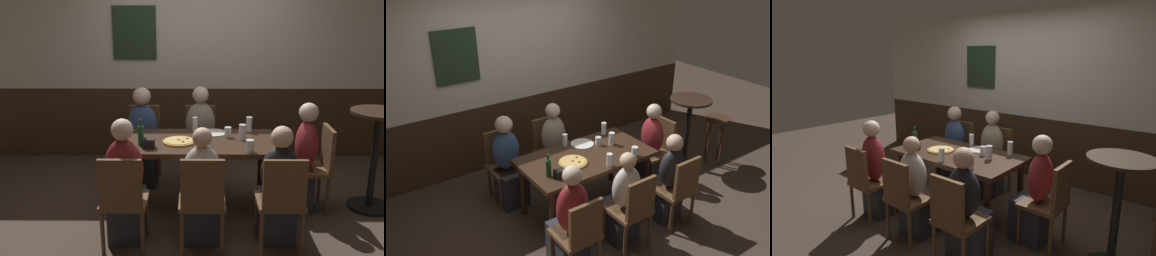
# 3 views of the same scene
# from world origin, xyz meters

# --- Properties ---
(ground_plane) EXTENTS (12.00, 12.00, 0.00)m
(ground_plane) POSITION_xyz_m (0.00, 0.00, 0.00)
(ground_plane) COLOR #423328
(wall_back) EXTENTS (6.40, 0.13, 2.60)m
(wall_back) POSITION_xyz_m (-0.01, 1.65, 1.30)
(wall_back) COLOR #3D2819
(wall_back) RESTS_ON ground_plane
(dining_table) EXTENTS (1.53, 0.83, 0.74)m
(dining_table) POSITION_xyz_m (0.00, 0.00, 0.65)
(dining_table) COLOR #382316
(dining_table) RESTS_ON ground_plane
(chair_mid_near) EXTENTS (0.40, 0.40, 0.88)m
(chair_mid_near) POSITION_xyz_m (0.00, -0.83, 0.50)
(chair_mid_near) COLOR brown
(chair_mid_near) RESTS_ON ground_plane
(chair_left_far) EXTENTS (0.40, 0.40, 0.88)m
(chair_left_far) POSITION_xyz_m (-0.67, 0.83, 0.50)
(chair_left_far) COLOR brown
(chair_left_far) RESTS_ON ground_plane
(chair_left_near) EXTENTS (0.40, 0.40, 0.88)m
(chair_left_near) POSITION_xyz_m (-0.67, -0.83, 0.50)
(chair_left_near) COLOR brown
(chair_left_near) RESTS_ON ground_plane
(chair_head_east) EXTENTS (0.40, 0.40, 0.88)m
(chair_head_east) POSITION_xyz_m (1.18, 0.00, 0.50)
(chair_head_east) COLOR brown
(chair_head_east) RESTS_ON ground_plane
(chair_right_near) EXTENTS (0.40, 0.40, 0.88)m
(chair_right_near) POSITION_xyz_m (0.67, -0.83, 0.50)
(chair_right_near) COLOR brown
(chair_right_near) RESTS_ON ground_plane
(chair_mid_far) EXTENTS (0.40, 0.40, 0.88)m
(chair_mid_far) POSITION_xyz_m (0.00, 0.83, 0.50)
(chair_mid_far) COLOR brown
(chair_mid_far) RESTS_ON ground_plane
(person_mid_near) EXTENTS (0.34, 0.37, 1.08)m
(person_mid_near) POSITION_xyz_m (0.00, -0.66, 0.45)
(person_mid_near) COLOR #2D2D38
(person_mid_near) RESTS_ON ground_plane
(person_left_far) EXTENTS (0.34, 0.37, 1.14)m
(person_left_far) POSITION_xyz_m (-0.67, 0.67, 0.49)
(person_left_far) COLOR #2D2D38
(person_left_far) RESTS_ON ground_plane
(person_left_near) EXTENTS (0.34, 0.37, 1.16)m
(person_left_near) POSITION_xyz_m (-0.67, -0.67, 0.49)
(person_left_near) COLOR #2D2D38
(person_left_near) RESTS_ON ground_plane
(person_head_east) EXTENTS (0.37, 0.34, 1.13)m
(person_head_east) POSITION_xyz_m (1.02, 0.00, 0.48)
(person_head_east) COLOR #2D2D38
(person_head_east) RESTS_ON ground_plane
(person_right_near) EXTENTS (0.34, 0.37, 1.10)m
(person_right_near) POSITION_xyz_m (0.67, -0.66, 0.46)
(person_right_near) COLOR #2D2D38
(person_right_near) RESTS_ON ground_plane
(person_mid_far) EXTENTS (0.34, 0.37, 1.15)m
(person_mid_far) POSITION_xyz_m (-0.00, 0.67, 0.48)
(person_mid_far) COLOR #2D2D38
(person_mid_far) RESTS_ON ground_plane
(pizza) EXTENTS (0.32, 0.32, 0.03)m
(pizza) POSITION_xyz_m (-0.22, -0.06, 0.75)
(pizza) COLOR tan
(pizza) RESTS_ON dining_table
(pint_glass_stout) EXTENTS (0.07, 0.07, 0.16)m
(pint_glass_stout) POSITION_xyz_m (0.52, 0.33, 0.81)
(pint_glass_stout) COLOR silver
(pint_glass_stout) RESTS_ON dining_table
(pint_glass_pale) EXTENTS (0.07, 0.07, 0.10)m
(pint_glass_pale) POSITION_xyz_m (0.28, 0.13, 0.79)
(pint_glass_pale) COLOR silver
(pint_glass_pale) RESTS_ON dining_table
(pint_glass_amber) EXTENTS (0.08, 0.08, 0.11)m
(pint_glass_amber) POSITION_xyz_m (0.45, -0.33, 0.79)
(pint_glass_amber) COLOR silver
(pint_glass_amber) RESTS_ON dining_table
(tumbler_short) EXTENTS (0.06, 0.06, 0.15)m
(tumbler_short) POSITION_xyz_m (-0.06, 0.34, 0.81)
(tumbler_short) COLOR silver
(tumbler_short) RESTS_ON dining_table
(beer_glass_half) EXTENTS (0.07, 0.07, 0.15)m
(beer_glass_half) POSITION_xyz_m (0.42, 0.05, 0.81)
(beer_glass_half) COLOR silver
(beer_glass_half) RESTS_ON dining_table
(highball_clear) EXTENTS (0.07, 0.07, 0.15)m
(highball_clear) POSITION_xyz_m (0.07, -0.35, 0.81)
(highball_clear) COLOR silver
(highball_clear) RESTS_ON dining_table
(beer_bottle_green) EXTENTS (0.06, 0.06, 0.26)m
(beer_bottle_green) POSITION_xyz_m (-0.59, -0.15, 0.84)
(beer_bottle_green) COLOR #194723
(beer_bottle_green) RESTS_ON dining_table
(plate_white_large) EXTENTS (0.28, 0.28, 0.01)m
(plate_white_large) POSITION_xyz_m (0.13, 0.25, 0.75)
(plate_white_large) COLOR white
(plate_white_large) RESTS_ON dining_table
(condiment_caddy) EXTENTS (0.11, 0.09, 0.09)m
(condiment_caddy) POSITION_xyz_m (-0.50, -0.23, 0.79)
(condiment_caddy) COLOR black
(condiment_caddy) RESTS_ON dining_table
(side_bar_table) EXTENTS (0.56, 0.56, 1.05)m
(side_bar_table) POSITION_xyz_m (1.77, 0.01, 0.62)
(side_bar_table) COLOR black
(side_bar_table) RESTS_ON ground_plane
(bar_stool) EXTENTS (0.34, 0.34, 0.72)m
(bar_stool) POSITION_xyz_m (2.22, -0.14, 0.56)
(bar_stool) COLOR #422B1C
(bar_stool) RESTS_ON ground_plane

